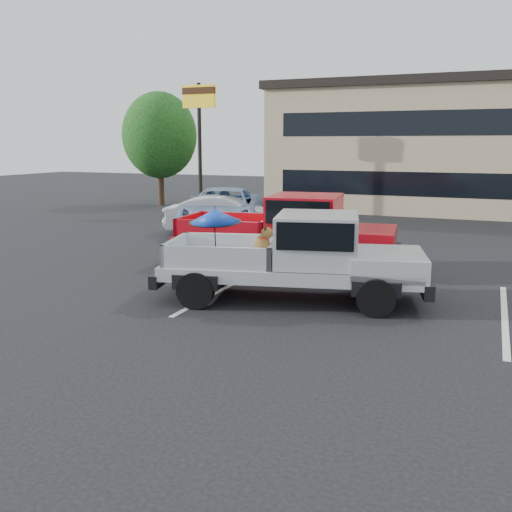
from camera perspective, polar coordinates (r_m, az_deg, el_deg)
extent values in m
plane|color=black|center=(10.56, 7.18, -7.20)|extent=(90.00, 90.00, 0.00)
cube|color=silver|center=(13.37, -3.00, -3.17)|extent=(0.12, 5.00, 0.01)
cube|color=silver|center=(12.16, 23.61, -5.59)|extent=(0.12, 5.00, 0.01)
cube|color=tan|center=(30.70, 21.67, 9.84)|extent=(20.00, 8.00, 6.00)
cube|color=black|center=(30.82, 22.10, 15.59)|extent=(20.40, 8.40, 0.40)
cube|color=black|center=(26.78, 21.27, 6.56)|extent=(18.00, 0.08, 1.10)
cube|color=black|center=(26.73, 21.69, 12.32)|extent=(18.00, 0.08, 1.10)
cylinder|color=black|center=(26.83, -5.64, 10.47)|extent=(0.18, 0.18, 6.00)
cube|color=yellow|center=(26.90, -5.74, 15.59)|extent=(1.60, 0.18, 1.00)
cube|color=#381E0C|center=(26.92, -5.75, 16.12)|extent=(1.60, 0.22, 0.30)
cylinder|color=#332114|center=(31.49, -9.48, 7.22)|extent=(0.32, 0.32, 2.42)
ellipsoid|color=#123F12|center=(31.42, -9.63, 11.82)|extent=(3.96, 3.96, 4.55)
cylinder|color=black|center=(11.69, -6.05, -3.43)|extent=(0.80, 0.45, 0.76)
cylinder|color=black|center=(13.42, -4.01, -1.47)|extent=(0.80, 0.45, 0.76)
cylinder|color=black|center=(11.31, 11.89, -4.10)|extent=(0.80, 0.45, 0.76)
cylinder|color=black|center=(13.10, 11.53, -2.00)|extent=(0.80, 0.45, 0.76)
cube|color=silver|center=(12.18, 3.50, -1.39)|extent=(5.69, 3.11, 0.28)
cube|color=silver|center=(12.11, 12.97, -0.71)|extent=(1.90, 2.21, 0.46)
cube|color=black|center=(12.27, 16.39, -2.55)|extent=(0.65, 1.95, 0.30)
cube|color=black|center=(12.77, -8.89, -1.69)|extent=(0.63, 1.95, 0.28)
cube|color=silver|center=(12.01, 6.15, 1.70)|extent=(2.03, 2.17, 1.05)
cube|color=black|center=(11.98, 6.17, 2.64)|extent=(1.91, 2.23, 0.55)
cube|color=black|center=(12.38, -3.19, -0.88)|extent=(2.66, 2.32, 0.10)
cube|color=silver|center=(13.16, -2.40, 1.18)|extent=(2.26, 0.63, 0.50)
cube|color=silver|center=(11.49, -4.12, -0.32)|extent=(2.26, 0.63, 0.50)
cube|color=silver|center=(12.60, -8.10, 0.62)|extent=(0.52, 1.81, 0.50)
cube|color=silver|center=(12.14, 1.87, 0.33)|extent=(0.52, 1.81, 0.50)
ellipsoid|color=brown|center=(12.31, -0.21, 0.13)|extent=(0.61, 0.55, 0.35)
cylinder|color=brown|center=(12.19, 1.04, -0.19)|extent=(0.08, 0.08, 0.26)
cylinder|color=brown|center=(12.36, 1.15, -0.03)|extent=(0.08, 0.08, 0.26)
ellipsoid|color=brown|center=(12.24, 0.64, 1.11)|extent=(0.39, 0.37, 0.47)
cylinder|color=red|center=(12.21, 0.75, 1.81)|extent=(0.23, 0.23, 0.04)
sphere|color=brown|center=(12.19, 1.10, 2.31)|extent=(0.25, 0.25, 0.25)
cone|color=black|center=(12.17, 1.77, 2.19)|extent=(0.20, 0.16, 0.12)
cone|color=black|center=(12.10, 0.96, 2.88)|extent=(0.09, 0.09, 0.13)
cone|color=black|center=(12.23, 1.05, 2.97)|extent=(0.09, 0.09, 0.13)
cylinder|color=brown|center=(12.37, -1.11, -0.34)|extent=(0.31, 0.05, 0.11)
cylinder|color=black|center=(11.90, -4.09, 1.43)|extent=(0.02, 0.10, 1.05)
cone|color=blue|center=(11.82, -4.13, 4.03)|extent=(1.10, 1.12, 0.36)
cylinder|color=black|center=(11.80, -4.14, 4.80)|extent=(0.02, 0.02, 0.10)
cylinder|color=black|center=(11.84, -4.12, 3.41)|extent=(1.10, 1.10, 0.09)
cylinder|color=black|center=(15.01, -5.46, -0.04)|extent=(0.83, 0.38, 0.81)
cylinder|color=black|center=(16.81, -3.02, 1.20)|extent=(0.83, 0.38, 0.81)
cylinder|color=black|center=(14.08, 9.16, -0.89)|extent=(0.83, 0.38, 0.81)
cylinder|color=black|center=(15.99, 10.04, 0.52)|extent=(0.83, 0.38, 0.81)
cube|color=red|center=(15.29, 2.74, 1.37)|extent=(5.91, 2.65, 0.30)
cube|color=red|center=(14.91, 10.71, 1.81)|extent=(1.80, 2.20, 0.49)
cube|color=black|center=(14.93, 13.69, 0.12)|extent=(0.44, 2.09, 0.32)
cube|color=black|center=(16.24, -7.34, 1.23)|extent=(0.42, 2.09, 0.30)
cube|color=red|center=(15.06, 4.93, 3.97)|extent=(1.95, 2.13, 1.11)
cube|color=black|center=(15.04, 4.94, 4.77)|extent=(1.81, 2.22, 0.58)
cube|color=black|center=(15.70, -2.73, 1.87)|extent=(2.64, 2.21, 0.11)
cube|color=red|center=(16.52, -1.71, 3.46)|extent=(2.44, 0.37, 0.53)
cube|color=red|center=(14.80, -3.90, 2.53)|extent=(2.44, 0.37, 0.53)
cube|color=red|center=(16.07, -6.69, 3.17)|extent=(0.32, 1.95, 0.53)
cube|color=red|center=(15.32, 1.40, 2.85)|extent=(0.32, 1.95, 0.53)
imported|color=#B5B7BD|center=(21.09, -3.14, 4.09)|extent=(4.57, 2.58, 1.43)
imported|color=#7E99BD|center=(21.69, -3.34, 4.59)|extent=(4.50, 6.52, 1.65)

